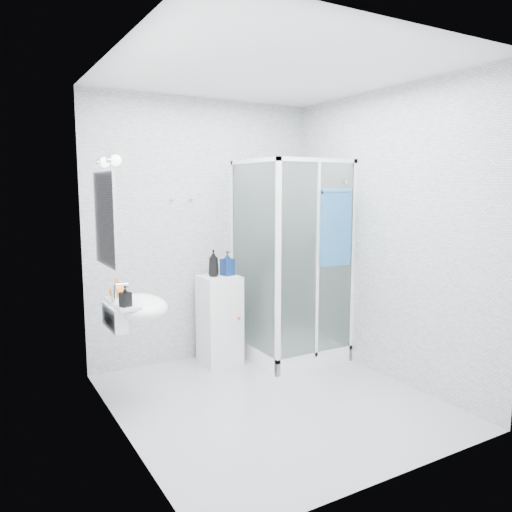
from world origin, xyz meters
TOP-DOWN VIEW (x-y plane):
  - room at (0.00, 0.00)m, footprint 2.40×2.60m
  - shower_enclosure at (0.67, 0.77)m, footprint 0.90×0.95m
  - wall_basin at (-0.99, 0.45)m, footprint 0.46×0.56m
  - mirror at (-1.19, 0.45)m, footprint 0.02×0.60m
  - vanity_lights at (-1.14, 0.45)m, footprint 0.10×0.40m
  - wall_hooks at (-0.25, 1.26)m, footprint 0.23×0.06m
  - storage_cabinet at (0.03, 1.02)m, footprint 0.36×0.39m
  - hand_towel at (0.93, 0.36)m, footprint 0.34×0.05m
  - shampoo_bottle_a at (-0.03, 1.04)m, footprint 0.13×0.13m
  - shampoo_bottle_b at (0.12, 1.02)m, footprint 0.12×0.13m
  - soap_dispenser_orange at (-1.08, 0.59)m, footprint 0.16×0.16m
  - soap_dispenser_black at (-1.10, 0.28)m, footprint 0.09×0.09m

SIDE VIEW (x-z plane):
  - storage_cabinet at x=0.03m, z-range 0.00..0.87m
  - shower_enclosure at x=0.67m, z-range -0.55..1.45m
  - wall_basin at x=-0.99m, z-range 0.62..0.97m
  - soap_dispenser_orange at x=-1.08m, z-range 0.86..1.02m
  - soap_dispenser_black at x=-1.10m, z-range 0.86..1.02m
  - shampoo_bottle_b at x=0.12m, z-range 0.87..1.12m
  - shampoo_bottle_a at x=-0.03m, z-range 0.87..1.14m
  - room at x=0.00m, z-range 0.00..2.60m
  - hand_towel at x=0.93m, z-range 1.01..1.74m
  - mirror at x=-1.19m, z-range 1.15..1.85m
  - wall_hooks at x=-0.25m, z-range 1.60..1.64m
  - vanity_lights at x=-1.14m, z-range 1.88..1.96m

